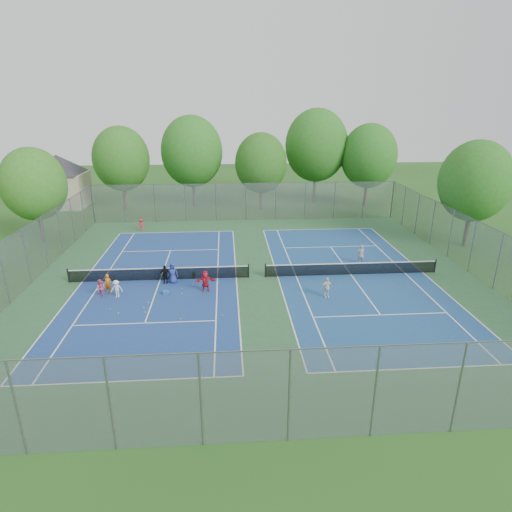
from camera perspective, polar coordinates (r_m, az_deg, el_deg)
The scene contains 41 objects.
ground at distance 31.30m, azimuth 0.13°, elevation -2.86°, with size 120.00×120.00×0.00m, color #23531A.
court_pad at distance 31.29m, azimuth 0.13°, elevation -2.85°, with size 32.00×32.00×0.01m, color #2A5832.
court_left at distance 31.60m, azimuth -12.65°, elevation -3.12°, with size 10.97×23.77×0.01m, color navy.
court_right at distance 32.52m, azimuth 12.54°, elevation -2.43°, with size 10.97×23.77×0.01m, color navy.
net_left at distance 31.43m, azimuth -12.71°, elevation -2.38°, with size 12.87×0.10×0.91m, color black.
net_right at distance 32.36m, azimuth 12.59°, elevation -1.71°, with size 12.87×0.10×0.91m, color black.
fence_north at distance 45.95m, azimuth -1.34°, elevation 7.22°, with size 32.00×0.10×4.00m, color gray.
fence_south at distance 16.44m, azimuth 4.44°, elevation -18.20°, with size 32.00×0.10×4.00m, color gray.
fence_west at distance 33.51m, azimuth -28.30°, elevation -0.12°, with size 32.00×0.10×4.00m, color gray.
fence_east at distance 35.48m, azimuth 26.87°, elevation 1.14°, with size 32.00×0.10×4.00m, color gray.
house at distance 56.94m, azimuth -24.88°, elevation 10.16°, with size 11.03×11.03×7.30m.
tree_nw at distance 52.51m, azimuth -17.53°, elevation 12.24°, with size 6.40×6.40×9.58m.
tree_nl at distance 52.21m, azimuth -8.56°, elevation 13.61°, with size 7.20×7.20×10.69m.
tree_nc at distance 50.39m, azimuth 0.67°, elevation 12.28°, with size 6.00×6.00×8.85m.
tree_nr at distance 54.16m, azimuth 8.04°, elevation 14.39°, with size 7.60×7.60×11.42m.
tree_ne at distance 53.93m, azimuth 14.84°, elevation 12.76°, with size 6.60×6.60×9.77m.
tree_side_w at distance 42.84m, azimuth -27.54°, elevation 8.47°, with size 5.60×5.60×8.47m.
tree_side_e at distance 41.18m, azimuth 27.20°, elevation 8.86°, with size 6.00×6.00×9.20m.
ball_crate at distance 29.17m, azimuth -11.96°, elevation -4.82°, with size 0.30×0.30×0.26m, color blue.
ball_hopper at distance 31.47m, azimuth -8.36°, elevation -2.48°, with size 0.25×0.25×0.48m, color #248632.
student_a at distance 30.18m, azimuth -19.12°, elevation -3.53°, with size 0.49×0.32×1.35m, color orange.
student_b at distance 29.81m, azimuth -19.99°, elevation -4.06°, with size 0.60×0.46×1.23m, color #D65381.
student_c at distance 29.45m, azimuth -18.09°, elevation -4.16°, with size 0.77×0.45×1.20m, color silver.
student_d at distance 30.73m, azimuth -12.05°, elevation -2.41°, with size 0.79×0.33×1.35m, color black.
student_e at distance 30.63m, azimuth -11.07°, elevation -2.25°, with size 0.74×0.48×1.51m, color navy.
student_f at distance 28.94m, azimuth -6.76°, elevation -3.35°, with size 1.40×0.44×1.50m, color red.
child_far_baseline at distance 43.98m, azimuth -15.06°, elevation 4.06°, with size 0.77×0.44×1.20m, color red.
instructor at distance 34.67m, azimuth 13.81°, elevation 0.24°, with size 0.57×0.37×1.56m, color gray.
teen_court_b at distance 28.31m, azimuth 9.42°, elevation -4.16°, with size 0.82×0.34×1.40m, color silver.
tennis_ball_0 at distance 27.42m, azimuth -17.88°, elevation -7.29°, with size 0.07×0.07×0.07m, color #C7E936.
tennis_ball_1 at distance 27.64m, azimuth -14.73°, elevation -6.73°, with size 0.07×0.07×0.07m, color #C2DC33.
tennis_ball_2 at distance 28.06m, azimuth -18.85°, elevation -6.76°, with size 0.07×0.07×0.07m, color #ABC42D.
tennis_ball_3 at distance 25.87m, azimuth -10.02°, elevation -8.28°, with size 0.07×0.07×0.07m, color #B1D230.
tennis_ball_4 at distance 29.51m, azimuth -11.59°, elevation -4.70°, with size 0.07×0.07×0.07m, color #C6F037.
tennis_ball_5 at distance 27.22m, azimuth -22.92°, elevation -8.17°, with size 0.07×0.07×0.07m, color gold.
tennis_ball_6 at distance 25.96m, azimuth -4.50°, elevation -7.91°, with size 0.07×0.07×0.07m, color gold.
tennis_ball_7 at distance 28.23m, azimuth -14.12°, elevation -6.09°, with size 0.07×0.07×0.07m, color yellow.
tennis_ball_8 at distance 30.29m, azimuth -8.45°, elevation -3.83°, with size 0.07×0.07×0.07m, color #CADC33.
tennis_ball_9 at distance 29.06m, azimuth -9.87°, elevation -4.97°, with size 0.07×0.07×0.07m, color #C9F238.
tennis_ball_10 at distance 27.08m, azimuth -14.58°, elevation -7.30°, with size 0.07×0.07×0.07m, color #B0C32D.
tennis_ball_11 at distance 29.77m, azimuth -9.86°, elevation -4.35°, with size 0.07×0.07×0.07m, color #AFC12D.
Camera 1 is at (-2.12, -28.76, 12.15)m, focal length 30.00 mm.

